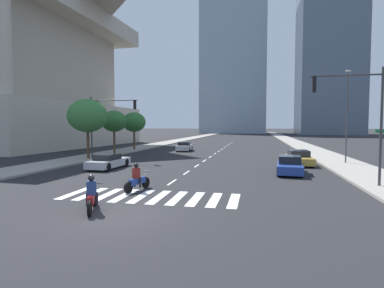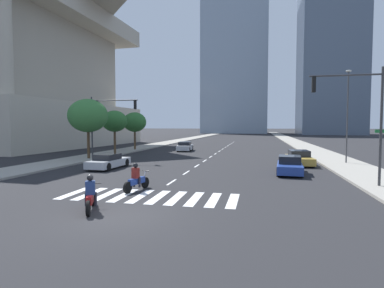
{
  "view_description": "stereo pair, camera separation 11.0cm",
  "coord_description": "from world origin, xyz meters",
  "px_view_note": "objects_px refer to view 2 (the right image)",
  "views": [
    {
      "loc": [
        5.05,
        -10.94,
        3.44
      ],
      "look_at": [
        0.0,
        13.34,
        2.0
      ],
      "focal_mm": 29.25,
      "sensor_mm": 36.0,
      "label": 1
    },
    {
      "loc": [
        5.16,
        -10.92,
        3.44
      ],
      "look_at": [
        0.0,
        13.34,
        2.0
      ],
      "focal_mm": 29.25,
      "sensor_mm": 36.0,
      "label": 2
    }
  ],
  "objects_px": {
    "motorcycle_third": "(137,180)",
    "street_tree_third": "(135,122)",
    "motorcycle_trailing": "(91,196)",
    "traffic_signal_near": "(356,106)",
    "sedan_gold_3": "(299,158)",
    "traffic_signal_far": "(108,116)",
    "sedan_silver_1": "(185,147)",
    "sedan_blue_2": "(290,166)",
    "street_tree_nearest": "(88,116)",
    "sedan_silver_0": "(109,162)",
    "street_lamp_east": "(348,110)",
    "street_tree_second": "(115,121)"
  },
  "relations": [
    {
      "from": "motorcycle_third",
      "to": "street_tree_third",
      "type": "height_order",
      "value": "street_tree_third"
    },
    {
      "from": "motorcycle_trailing",
      "to": "motorcycle_third",
      "type": "xyz_separation_m",
      "value": [
        0.32,
        4.07,
        0.0
      ]
    },
    {
      "from": "motorcycle_third",
      "to": "traffic_signal_near",
      "type": "distance_m",
      "value": 12.64
    },
    {
      "from": "motorcycle_third",
      "to": "traffic_signal_near",
      "type": "relative_size",
      "value": 0.33
    },
    {
      "from": "sedan_gold_3",
      "to": "traffic_signal_far",
      "type": "distance_m",
      "value": 18.72
    },
    {
      "from": "sedan_silver_1",
      "to": "traffic_signal_far",
      "type": "xyz_separation_m",
      "value": [
        -4.89,
        -12.77,
        3.85
      ]
    },
    {
      "from": "sedan_blue_2",
      "to": "street_tree_nearest",
      "type": "distance_m",
      "value": 20.36
    },
    {
      "from": "sedan_silver_0",
      "to": "street_lamp_east",
      "type": "xyz_separation_m",
      "value": [
        19.59,
        6.94,
        4.32
      ]
    },
    {
      "from": "sedan_silver_0",
      "to": "street_tree_nearest",
      "type": "bearing_deg",
      "value": 44.46
    },
    {
      "from": "motorcycle_third",
      "to": "sedan_silver_1",
      "type": "distance_m",
      "value": 26.53
    },
    {
      "from": "sedan_silver_1",
      "to": "traffic_signal_near",
      "type": "distance_m",
      "value": 27.73
    },
    {
      "from": "traffic_signal_near",
      "to": "street_tree_second",
      "type": "xyz_separation_m",
      "value": [
        -22.19,
        16.1,
        -0.54
      ]
    },
    {
      "from": "sedan_silver_0",
      "to": "street_tree_third",
      "type": "distance_m",
      "value": 18.97
    },
    {
      "from": "traffic_signal_far",
      "to": "street_tree_nearest",
      "type": "height_order",
      "value": "traffic_signal_far"
    },
    {
      "from": "motorcycle_trailing",
      "to": "sedan_blue_2",
      "type": "height_order",
      "value": "motorcycle_trailing"
    },
    {
      "from": "sedan_silver_1",
      "to": "street_tree_third",
      "type": "relative_size",
      "value": 0.85
    },
    {
      "from": "motorcycle_third",
      "to": "sedan_silver_1",
      "type": "xyz_separation_m",
      "value": [
        -3.56,
        26.29,
        0.01
      ]
    },
    {
      "from": "sedan_silver_0",
      "to": "traffic_signal_near",
      "type": "xyz_separation_m",
      "value": [
        17.09,
        -4.42,
        3.97
      ]
    },
    {
      "from": "motorcycle_third",
      "to": "sedan_silver_1",
      "type": "bearing_deg",
      "value": 21.52
    },
    {
      "from": "sedan_silver_0",
      "to": "street_lamp_east",
      "type": "height_order",
      "value": "street_lamp_east"
    },
    {
      "from": "motorcycle_trailing",
      "to": "traffic_signal_far",
      "type": "distance_m",
      "value": 19.76
    },
    {
      "from": "motorcycle_third",
      "to": "sedan_gold_3",
      "type": "bearing_deg",
      "value": -22.4
    },
    {
      "from": "traffic_signal_near",
      "to": "sedan_blue_2",
      "type": "bearing_deg",
      "value": -56.58
    },
    {
      "from": "sedan_silver_1",
      "to": "sedan_blue_2",
      "type": "distance_m",
      "value": 22.01
    },
    {
      "from": "traffic_signal_far",
      "to": "street_tree_nearest",
      "type": "distance_m",
      "value": 2.21
    },
    {
      "from": "sedan_blue_2",
      "to": "traffic_signal_far",
      "type": "distance_m",
      "value": 18.3
    },
    {
      "from": "sedan_silver_1",
      "to": "street_tree_nearest",
      "type": "bearing_deg",
      "value": 146.72
    },
    {
      "from": "motorcycle_trailing",
      "to": "sedan_silver_1",
      "type": "relative_size",
      "value": 0.47
    },
    {
      "from": "motorcycle_trailing",
      "to": "street_tree_third",
      "type": "distance_m",
      "value": 31.73
    },
    {
      "from": "street_tree_nearest",
      "to": "street_tree_third",
      "type": "distance_m",
      "value": 12.27
    },
    {
      "from": "sedan_silver_1",
      "to": "street_lamp_east",
      "type": "distance_m",
      "value": 21.49
    },
    {
      "from": "sedan_blue_2",
      "to": "street_tree_nearest",
      "type": "xyz_separation_m",
      "value": [
        -19.19,
        5.57,
        3.88
      ]
    },
    {
      "from": "street_tree_second",
      "to": "street_tree_third",
      "type": "height_order",
      "value": "street_tree_third"
    },
    {
      "from": "motorcycle_third",
      "to": "street_tree_nearest",
      "type": "height_order",
      "value": "street_tree_nearest"
    },
    {
      "from": "sedan_silver_1",
      "to": "motorcycle_third",
      "type": "bearing_deg",
      "value": -176.58
    },
    {
      "from": "sedan_silver_0",
      "to": "street_lamp_east",
      "type": "relative_size",
      "value": 0.55
    },
    {
      "from": "traffic_signal_far",
      "to": "street_lamp_east",
      "type": "bearing_deg",
      "value": 3.05
    },
    {
      "from": "motorcycle_trailing",
      "to": "street_tree_second",
      "type": "bearing_deg",
      "value": 0.92
    },
    {
      "from": "sedan_silver_1",
      "to": "sedan_blue_2",
      "type": "relative_size",
      "value": 0.99
    },
    {
      "from": "sedan_blue_2",
      "to": "street_tree_third",
      "type": "bearing_deg",
      "value": -128.51
    },
    {
      "from": "sedan_gold_3",
      "to": "street_tree_second",
      "type": "xyz_separation_m",
      "value": [
        -20.53,
        5.98,
        3.4
      ]
    },
    {
      "from": "motorcycle_trailing",
      "to": "sedan_silver_0",
      "type": "relative_size",
      "value": 0.46
    },
    {
      "from": "traffic_signal_far",
      "to": "street_tree_second",
      "type": "height_order",
      "value": "traffic_signal_far"
    },
    {
      "from": "sedan_silver_0",
      "to": "traffic_signal_near",
      "type": "bearing_deg",
      "value": -101.88
    },
    {
      "from": "traffic_signal_far",
      "to": "street_lamp_east",
      "type": "xyz_separation_m",
      "value": [
        22.49,
        1.2,
        0.43
      ]
    },
    {
      "from": "traffic_signal_far",
      "to": "street_tree_third",
      "type": "height_order",
      "value": "traffic_signal_far"
    },
    {
      "from": "sedan_gold_3",
      "to": "traffic_signal_near",
      "type": "distance_m",
      "value": 10.99
    },
    {
      "from": "traffic_signal_near",
      "to": "street_tree_second",
      "type": "relative_size",
      "value": 1.26
    },
    {
      "from": "motorcycle_third",
      "to": "street_tree_third",
      "type": "bearing_deg",
      "value": 36.31
    },
    {
      "from": "motorcycle_trailing",
      "to": "sedan_gold_3",
      "type": "bearing_deg",
      "value": -52.93
    }
  ]
}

